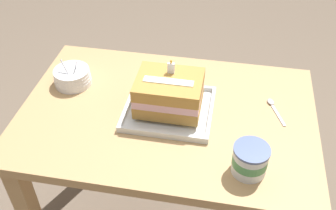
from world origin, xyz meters
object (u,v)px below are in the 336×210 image
(foil_tray, at_px, (169,110))
(birthday_cake, at_px, (169,93))
(serving_spoon_near_tray, at_px, (273,105))
(ice_cream_tub, at_px, (250,160))
(bowl_stack, at_px, (72,77))

(foil_tray, xyz_separation_m, birthday_cake, (-0.00, 0.00, 0.08))
(foil_tray, xyz_separation_m, serving_spoon_near_tray, (0.36, 0.09, -0.00))
(ice_cream_tub, bearing_deg, bowl_stack, 154.83)
(ice_cream_tub, bearing_deg, serving_spoon_near_tray, 75.95)
(foil_tray, height_order, bowl_stack, bowl_stack)
(birthday_cake, bearing_deg, foil_tray, -90.00)
(foil_tray, relative_size, bowl_stack, 2.17)
(serving_spoon_near_tray, bearing_deg, foil_tray, -165.76)
(foil_tray, relative_size, birthday_cake, 1.38)
(birthday_cake, height_order, bowl_stack, birthday_cake)
(birthday_cake, bearing_deg, serving_spoon_near_tray, 14.23)
(birthday_cake, bearing_deg, ice_cream_tub, -38.35)
(birthday_cake, height_order, ice_cream_tub, birthday_cake)
(foil_tray, bearing_deg, birthday_cake, 90.00)
(foil_tray, bearing_deg, bowl_stack, 166.62)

